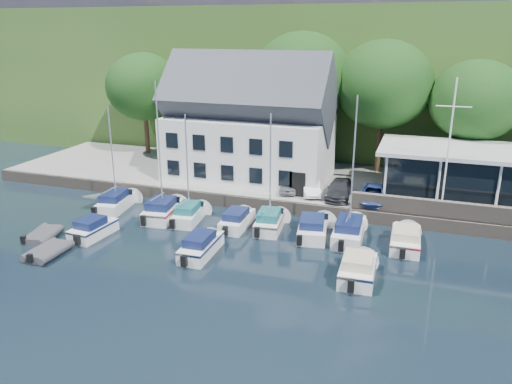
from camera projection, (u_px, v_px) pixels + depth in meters
ground at (268, 282)px, 28.59m from camera, size 180.00×180.00×0.00m
quay at (327, 186)px, 44.16m from camera, size 60.00×13.00×1.00m
quay_face at (311, 210)px, 38.32m from camera, size 60.00×0.30×1.00m
hillside at (382, 65)px, 81.79m from camera, size 160.00×75.00×16.00m
field_patch at (439, 13)px, 83.97m from camera, size 50.00×30.00×0.30m
harbor_building at (249, 129)px, 43.89m from camera, size 14.40×8.20×8.70m
club_pavilion at (466, 174)px, 38.63m from camera, size 13.20×7.20×4.10m
seawall at (482, 213)px, 34.64m from camera, size 18.00×0.50×1.20m
gangway at (113, 202)px, 41.75m from camera, size 1.20×6.00×1.40m
car_silver at (288, 184)px, 41.04m from camera, size 2.16×3.65×1.17m
car_white at (311, 186)px, 40.44m from camera, size 2.41×4.00×1.24m
car_dgrey at (339, 189)px, 39.62m from camera, size 2.01×4.59×1.31m
car_blue at (374, 193)px, 38.52m from camera, size 1.59×3.98×1.36m
flagpole at (449, 148)px, 34.90m from camera, size 2.32×0.20×9.69m
tree_0 at (145, 104)px, 52.12m from camera, size 7.71×7.71×10.54m
tree_1 at (232, 113)px, 50.09m from camera, size 6.83×6.83×9.34m
tree_2 at (301, 101)px, 46.81m from camera, size 9.25×9.25×12.64m
tree_3 at (382, 107)px, 45.11m from camera, size 8.77×8.77×11.99m
tree_4 at (473, 122)px, 42.36m from camera, size 7.65×7.65×10.46m
boat_r1_0 at (112, 154)px, 38.72m from camera, size 2.82×6.57×9.07m
boat_r1_1 at (160, 157)px, 36.71m from camera, size 3.02×6.34×9.57m
boat_r1_2 at (187, 166)px, 36.30m from camera, size 2.51×5.88×8.56m
boat_r1_3 at (237, 218)px, 36.28m from camera, size 1.90×5.65×1.35m
boat_r1_4 at (270, 169)px, 34.64m from camera, size 2.51×5.75×9.03m
boat_r1_5 at (313, 226)px, 34.74m from camera, size 3.02×6.33×1.44m
boat_r1_6 at (353, 172)px, 32.88m from camera, size 2.34×6.90×9.56m
boat_r1_7 at (406, 237)px, 32.96m from camera, size 2.18×6.05×1.39m
boat_r2_0 at (93, 227)px, 34.63m from camera, size 2.23×5.20×1.39m
boat_r2_2 at (201, 244)px, 31.85m from camera, size 1.96×6.01×1.47m
boat_r2_4 at (358, 266)px, 28.72m from camera, size 2.33×5.50×1.54m
dinghy_0 at (43, 234)px, 34.29m from camera, size 2.57×3.51×0.74m
dinghy_1 at (48, 250)px, 31.77m from camera, size 1.98×3.25×0.75m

